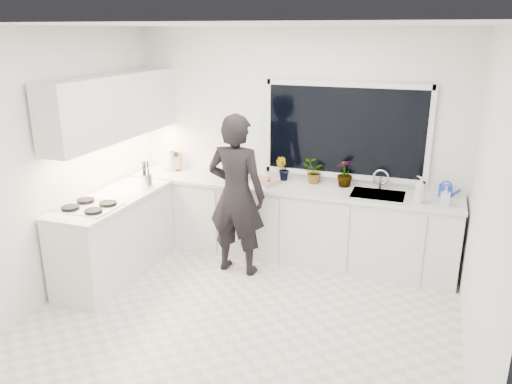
% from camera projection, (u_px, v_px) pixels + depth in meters
% --- Properties ---
extents(floor, '(4.00, 3.50, 0.02)m').
position_uv_depth(floor, '(243.00, 317.00, 4.87)').
color(floor, beige).
rests_on(floor, ground).
extents(wall_back, '(4.00, 0.02, 2.70)m').
position_uv_depth(wall_back, '(295.00, 144.00, 6.02)').
color(wall_back, white).
rests_on(wall_back, ground).
extents(wall_left, '(0.02, 3.50, 2.70)m').
position_uv_depth(wall_left, '(59.00, 164.00, 5.10)').
color(wall_left, white).
rests_on(wall_left, ground).
extents(wall_right, '(0.02, 3.50, 2.70)m').
position_uv_depth(wall_right, '(487.00, 210.00, 3.80)').
color(wall_right, white).
rests_on(wall_right, ground).
extents(ceiling, '(4.00, 3.50, 0.02)m').
position_uv_depth(ceiling, '(241.00, 23.00, 4.03)').
color(ceiling, white).
rests_on(ceiling, wall_back).
extents(window, '(1.80, 0.02, 1.00)m').
position_uv_depth(window, '(345.00, 131.00, 5.74)').
color(window, black).
rests_on(window, wall_back).
extents(base_cabinets_back, '(3.92, 0.58, 0.88)m').
position_uv_depth(base_cabinets_back, '(286.00, 222.00, 6.03)').
color(base_cabinets_back, white).
rests_on(base_cabinets_back, floor).
extents(base_cabinets_left, '(0.58, 1.60, 0.88)m').
position_uv_depth(base_cabinets_left, '(115.00, 238.00, 5.58)').
color(base_cabinets_left, white).
rests_on(base_cabinets_left, floor).
extents(countertop_back, '(3.94, 0.62, 0.04)m').
position_uv_depth(countertop_back, '(287.00, 186.00, 5.88)').
color(countertop_back, silver).
rests_on(countertop_back, base_cabinets_back).
extents(countertop_left, '(0.62, 1.60, 0.04)m').
position_uv_depth(countertop_left, '(112.00, 199.00, 5.44)').
color(countertop_left, silver).
rests_on(countertop_left, base_cabinets_left).
extents(upper_cabinets, '(0.34, 2.10, 0.70)m').
position_uv_depth(upper_cabinets, '(114.00, 107.00, 5.50)').
color(upper_cabinets, white).
rests_on(upper_cabinets, wall_left).
extents(sink, '(0.58, 0.42, 0.14)m').
position_uv_depth(sink, '(377.00, 198.00, 5.56)').
color(sink, silver).
rests_on(sink, countertop_back).
extents(faucet, '(0.03, 0.03, 0.22)m').
position_uv_depth(faucet, '(381.00, 180.00, 5.69)').
color(faucet, silver).
rests_on(faucet, countertop_back).
extents(stovetop, '(0.56, 0.48, 0.03)m').
position_uv_depth(stovetop, '(89.00, 206.00, 5.12)').
color(stovetop, black).
rests_on(stovetop, countertop_left).
extents(person, '(0.68, 0.46, 1.83)m').
position_uv_depth(person, '(236.00, 195.00, 5.52)').
color(person, black).
rests_on(person, floor).
extents(pizza_tray, '(0.51, 0.45, 0.03)m').
position_uv_depth(pizza_tray, '(261.00, 181.00, 5.95)').
color(pizza_tray, silver).
rests_on(pizza_tray, countertop_back).
extents(pizza, '(0.46, 0.40, 0.01)m').
position_uv_depth(pizza, '(261.00, 180.00, 5.94)').
color(pizza, '#B52E18').
rests_on(pizza, pizza_tray).
extents(watering_can, '(0.15, 0.15, 0.13)m').
position_uv_depth(watering_can, '(445.00, 191.00, 5.44)').
color(watering_can, '#133FB7').
rests_on(watering_can, countertop_back).
extents(paper_towel_roll, '(0.12, 0.12, 0.26)m').
position_uv_depth(paper_towel_roll, '(170.00, 160.00, 6.45)').
color(paper_towel_roll, silver).
rests_on(paper_towel_roll, countertop_back).
extents(knife_block, '(0.15, 0.13, 0.22)m').
position_uv_depth(knife_block, '(176.00, 162.00, 6.47)').
color(knife_block, olive).
rests_on(knife_block, countertop_back).
extents(utensil_crock, '(0.14, 0.14, 0.16)m').
position_uv_depth(utensil_crock, '(147.00, 181.00, 5.76)').
color(utensil_crock, '#ACABB0').
rests_on(utensil_crock, countertop_left).
extents(picture_frame_large, '(0.21, 0.10, 0.28)m').
position_uv_depth(picture_frame_large, '(240.00, 163.00, 6.27)').
color(picture_frame_large, black).
rests_on(picture_frame_large, countertop_back).
extents(picture_frame_small, '(0.25, 0.03, 0.30)m').
position_uv_depth(picture_frame_small, '(232.00, 162.00, 6.31)').
color(picture_frame_small, black).
rests_on(picture_frame_small, countertop_back).
extents(herb_plants, '(0.96, 0.26, 0.32)m').
position_uv_depth(herb_plants, '(318.00, 172.00, 5.87)').
color(herb_plants, '#26662D').
rests_on(herb_plants, countertop_back).
extents(soap_bottles, '(0.38, 0.15, 0.28)m').
position_uv_depth(soap_bottles, '(429.00, 192.00, 5.20)').
color(soap_bottles, '#D8BF66').
rests_on(soap_bottles, countertop_back).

